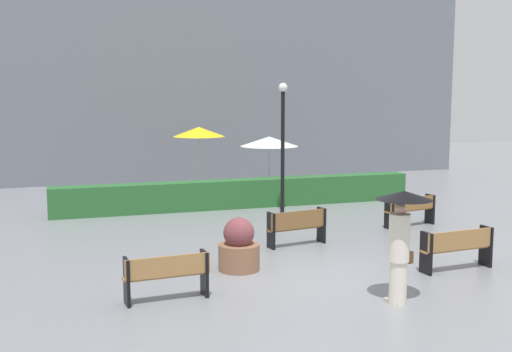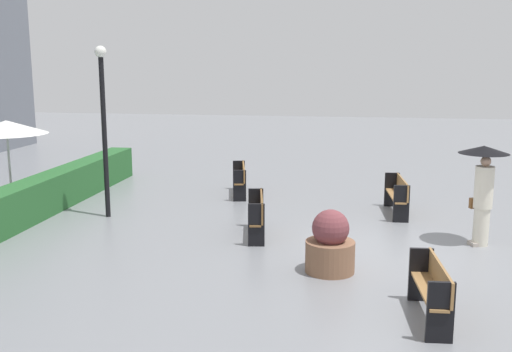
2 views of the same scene
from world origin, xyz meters
name	(u,v)px [view 1 (image 1 of 2)]	position (x,y,z in m)	size (l,w,h in m)	color
ground_plane	(315,279)	(0.00, 0.00, 0.00)	(60.00, 60.00, 0.00)	gray
bench_mid_center	(298,225)	(0.71, 2.77, 0.53)	(1.63, 0.60, 0.91)	brown
bench_near_left	(167,274)	(-3.17, -0.45, 0.52)	(1.61, 0.48, 0.87)	#9E7242
bench_near_right	(458,246)	(3.18, -0.38, 0.54)	(1.76, 0.51, 0.90)	#9E7242
bench_far_right	(411,209)	(4.68, 3.91, 0.52)	(1.72, 0.68, 0.87)	olive
pedestrian_with_umbrella	(401,230)	(0.85, -1.90, 1.37)	(1.02, 1.02, 2.08)	silver
planter_pot	(239,247)	(-1.32, 1.12, 0.50)	(0.90, 0.90, 1.16)	brown
lamp_post	(283,135)	(1.76, 6.69, 2.52)	(0.28, 0.28, 4.14)	black
patio_umbrella_yellow	(199,132)	(0.04, 10.81, 2.42)	(1.89, 1.89, 2.60)	silver
patio_umbrella_white	(269,142)	(2.33, 9.60, 2.10)	(2.07, 2.07, 2.28)	silver
hedge_strip	(240,193)	(0.86, 8.40, 0.47)	(12.31, 0.70, 0.94)	#28602D
building_facade	(170,47)	(0.00, 16.00, 5.81)	(28.00, 1.20, 11.62)	slate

